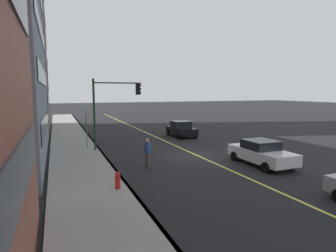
{
  "coord_description": "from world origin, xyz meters",
  "views": [
    {
      "loc": [
        -17.44,
        9.21,
        4.5
      ],
      "look_at": [
        0.02,
        2.15,
        2.19
      ],
      "focal_mm": 29.89,
      "sensor_mm": 36.0,
      "label": 1
    }
  ],
  "objects": [
    {
      "name": "street_sign_post",
      "position": [
        4.6,
        7.04,
        1.78
      ],
      "size": [
        0.6,
        0.08,
        3.04
      ],
      "color": "slate",
      "rests_on": "ground"
    },
    {
      "name": "traffic_light_mast",
      "position": [
        3.78,
        5.11,
        3.74
      ],
      "size": [
        0.28,
        3.73,
        5.46
      ],
      "color": "#1E3823",
      "rests_on": "ground"
    },
    {
      "name": "sidewalk_slab",
      "position": [
        0.0,
        7.92,
        0.07
      ],
      "size": [
        80.0,
        3.57,
        0.15
      ],
      "primitive_type": "cube",
      "color": "gray",
      "rests_on": "ground"
    },
    {
      "name": "ground",
      "position": [
        0.0,
        0.0,
        0.0
      ],
      "size": [
        200.0,
        200.0,
        0.0
      ],
      "primitive_type": "plane",
      "color": "black"
    },
    {
      "name": "lane_stripe_center",
      "position": [
        0.0,
        0.0,
        0.01
      ],
      "size": [
        80.0,
        0.16,
        0.01
      ],
      "primitive_type": "cube",
      "color": "#D8CC4C",
      "rests_on": "ground"
    },
    {
      "name": "curb_edge",
      "position": [
        0.0,
        6.22,
        0.07
      ],
      "size": [
        80.0,
        0.16,
        0.15
      ],
      "primitive_type": "cube",
      "color": "slate",
      "rests_on": "ground"
    },
    {
      "name": "pedestrian_with_backpack",
      "position": [
        -1.88,
        4.22,
        1.04
      ],
      "size": [
        0.46,
        0.43,
        1.76
      ],
      "color": "brown",
      "rests_on": "ground"
    },
    {
      "name": "car_white",
      "position": [
        -3.9,
        -2.49,
        0.76
      ],
      "size": [
        4.47,
        2.09,
        1.53
      ],
      "color": "silver",
      "rests_on": "ground"
    },
    {
      "name": "fire_hydrant",
      "position": [
        -5.29,
        6.74,
        0.47
      ],
      "size": [
        0.24,
        0.24,
        0.94
      ],
      "color": "red",
      "rests_on": "ground"
    },
    {
      "name": "car_black",
      "position": [
        7.94,
        -2.5,
        0.77
      ],
      "size": [
        3.8,
        2.07,
        1.57
      ],
      "color": "black",
      "rests_on": "ground"
    }
  ]
}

